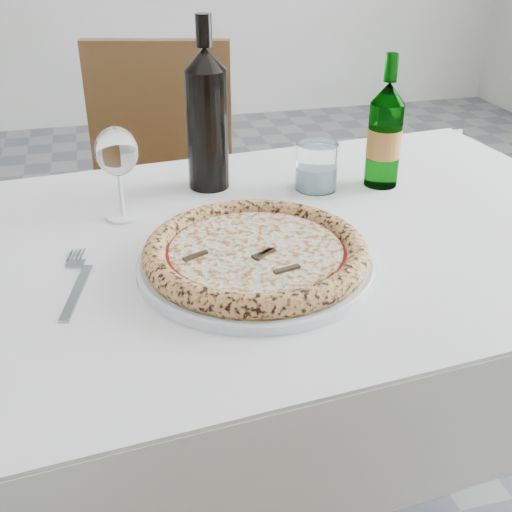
% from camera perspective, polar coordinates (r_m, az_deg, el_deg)
% --- Properties ---
extents(floor, '(5.00, 6.00, 0.02)m').
position_cam_1_polar(floor, '(1.76, -0.38, -16.46)').
color(floor, slate).
rests_on(floor, ground).
extents(dining_table, '(1.42, 0.92, 0.76)m').
position_cam_1_polar(dining_table, '(1.10, -1.31, -2.89)').
color(dining_table, '#583917').
rests_on(dining_table, floor).
extents(chair_far, '(0.48, 0.49, 0.93)m').
position_cam_1_polar(chair_far, '(1.82, -8.50, 5.49)').
color(chair_far, '#583917').
rests_on(chair_far, floor).
extents(plate, '(0.36, 0.36, 0.02)m').
position_cam_1_polar(plate, '(0.96, 0.00, -0.59)').
color(plate, white).
rests_on(plate, dining_table).
extents(pizza, '(0.34, 0.34, 0.03)m').
position_cam_1_polar(pizza, '(0.95, -0.00, 0.34)').
color(pizza, '#BB9A46').
rests_on(pizza, plate).
extents(fork, '(0.05, 0.21, 0.00)m').
position_cam_1_polar(fork, '(0.96, -15.67, -2.31)').
color(fork, gray).
rests_on(fork, dining_table).
extents(wine_glass, '(0.07, 0.07, 0.16)m').
position_cam_1_polar(wine_glass, '(1.11, -12.28, 8.86)').
color(wine_glass, white).
rests_on(wine_glass, dining_table).
extents(tumbler, '(0.08, 0.08, 0.09)m').
position_cam_1_polar(tumbler, '(1.24, 5.39, 7.66)').
color(tumbler, white).
rests_on(tumbler, dining_table).
extents(beer_bottle, '(0.06, 0.06, 0.25)m').
position_cam_1_polar(beer_bottle, '(1.25, 11.37, 10.51)').
color(beer_bottle, '#2E8C31').
rests_on(beer_bottle, dining_table).
extents(wine_bottle, '(0.08, 0.08, 0.32)m').
position_cam_1_polar(wine_bottle, '(1.21, -4.39, 12.16)').
color(wine_bottle, black).
rests_on(wine_bottle, dining_table).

